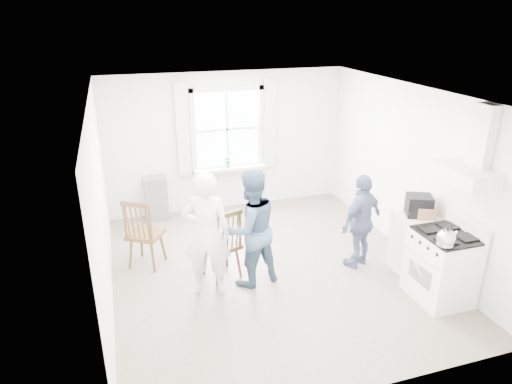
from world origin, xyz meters
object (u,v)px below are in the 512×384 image
object	(u,v)px
gas_stove	(442,266)
low_cabinet	(414,243)
windsor_chair_b	(140,227)
person_left	(207,234)
windsor_chair_a	(225,238)
person_mid	(251,229)
stereo_stack	(419,206)
person_right	(361,221)

from	to	relation	value
gas_stove	low_cabinet	world-z (taller)	gas_stove
windsor_chair_b	person_left	distance (m)	1.21
gas_stove	low_cabinet	bearing A→B (deg)	84.32
windsor_chair_a	windsor_chair_b	distance (m)	1.29
low_cabinet	person_mid	distance (m)	2.42
low_cabinet	windsor_chair_b	size ratio (longest dim) A/B	0.81
stereo_stack	person_mid	xyz separation A→B (m)	(-2.34, 0.43, -0.22)
low_cabinet	stereo_stack	distance (m)	0.60
stereo_stack	low_cabinet	bearing A→B (deg)	36.84
windsor_chair_a	person_left	distance (m)	0.43
gas_stove	person_left	size ratio (longest dim) A/B	0.64
windsor_chair_a	person_left	bearing A→B (deg)	-143.78
stereo_stack	windsor_chair_a	world-z (taller)	stereo_stack
person_left	person_right	distance (m)	2.30
gas_stove	windsor_chair_a	world-z (taller)	gas_stove
gas_stove	person_mid	xyz separation A→B (m)	(-2.28, 1.12, 0.35)
stereo_stack	person_right	xyz separation A→B (m)	(-0.65, 0.39, -0.33)
person_right	gas_stove	bearing A→B (deg)	93.52
person_left	windsor_chair_b	bearing A→B (deg)	-30.04
person_mid	person_right	size ratio (longest dim) A/B	1.15
stereo_stack	windsor_chair_a	distance (m)	2.75
windsor_chair_a	windsor_chair_b	bearing A→B (deg)	148.68
stereo_stack	person_right	distance (m)	0.83
stereo_stack	windsor_chair_b	distance (m)	3.97
person_mid	windsor_chair_a	bearing A→B (deg)	-40.73
person_right	windsor_chair_a	bearing A→B (deg)	-30.87
person_mid	person_right	world-z (taller)	person_mid
gas_stove	windsor_chair_a	size ratio (longest dim) A/B	1.03
stereo_stack	person_left	distance (m)	2.98
person_left	windsor_chair_a	bearing A→B (deg)	-125.80
person_mid	low_cabinet	bearing A→B (deg)	155.95
windsor_chair_b	person_left	bearing A→B (deg)	-48.02
low_cabinet	person_right	xyz separation A→B (m)	(-0.66, 0.38, 0.27)
windsor_chair_b	person_left	size ratio (longest dim) A/B	0.64
low_cabinet	person_right	size ratio (longest dim) A/B	0.62
gas_stove	person_right	bearing A→B (deg)	118.70
windsor_chair_b	low_cabinet	bearing A→B (deg)	-18.39
gas_stove	stereo_stack	bearing A→B (deg)	85.04
low_cabinet	stereo_stack	xyz separation A→B (m)	(-0.01, -0.01, 0.60)
windsor_chair_a	stereo_stack	bearing A→B (deg)	-12.53
windsor_chair_a	person_mid	size ratio (longest dim) A/B	0.65
stereo_stack	person_left	xyz separation A→B (m)	(-2.95, 0.37, -0.18)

